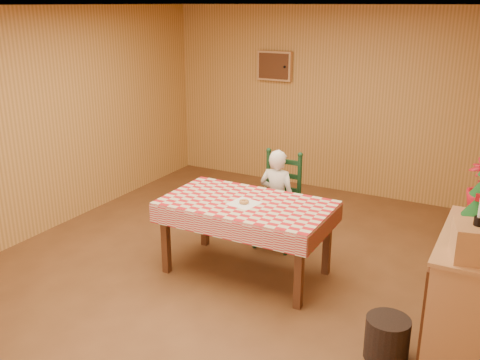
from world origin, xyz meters
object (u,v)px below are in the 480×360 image
object	(u,v)px
seated_child	(277,199)
crate	(476,242)
shelf_unit	(469,291)
storage_bin	(387,338)
dining_table	(246,210)
ladder_chair	(279,202)

from	to	relation	value
seated_child	crate	bearing A→B (deg)	147.58
shelf_unit	storage_bin	bearing A→B (deg)	-135.03
dining_table	seated_child	distance (m)	0.74
seated_child	storage_bin	size ratio (longest dim) A/B	3.30
ladder_chair	crate	xyz separation A→B (m)	(2.10, -1.39, 0.55)
crate	storage_bin	world-z (taller)	crate
ladder_chair	storage_bin	bearing A→B (deg)	-43.16
ladder_chair	storage_bin	xyz separation A→B (m)	(1.59, -1.49, -0.33)
seated_child	shelf_unit	world-z (taller)	seated_child
storage_bin	shelf_unit	bearing A→B (deg)	44.97
seated_child	shelf_unit	size ratio (longest dim) A/B	0.91
dining_table	crate	world-z (taller)	crate
dining_table	ladder_chair	size ratio (longest dim) A/B	1.53
ladder_chair	storage_bin	size ratio (longest dim) A/B	3.17
ladder_chair	shelf_unit	bearing A→B (deg)	-25.36
crate	seated_child	bearing A→B (deg)	147.58
ladder_chair	shelf_unit	distance (m)	2.32
crate	ladder_chair	bearing A→B (deg)	146.49
seated_child	crate	size ratio (longest dim) A/B	3.75
dining_table	ladder_chair	xyz separation A→B (m)	(0.00, 0.79, -0.18)
seated_child	ladder_chair	bearing A→B (deg)	-90.00
ladder_chair	seated_child	world-z (taller)	seated_child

